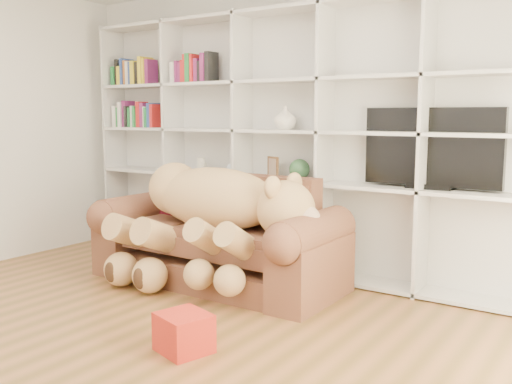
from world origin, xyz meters
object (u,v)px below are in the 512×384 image
Objects in this scene: teddy_bear at (210,211)px; tv at (432,149)px; sofa at (220,243)px; gift_box at (184,333)px.

teddy_bear is 1.63× the size of tv.
teddy_bear is (0.05, -0.18, 0.31)m from sofa.
gift_box is at bearing -68.13° from teddy_bear.
sofa is 1.93m from tv.
sofa is 0.36m from teddy_bear.
gift_box is at bearing -113.85° from tv.
teddy_bear reaches higher than sofa.
gift_box is (0.69, -1.12, -0.53)m from teddy_bear.
sofa is at bearing 94.33° from teddy_bear.
tv is at bearing 19.28° from teddy_bear.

